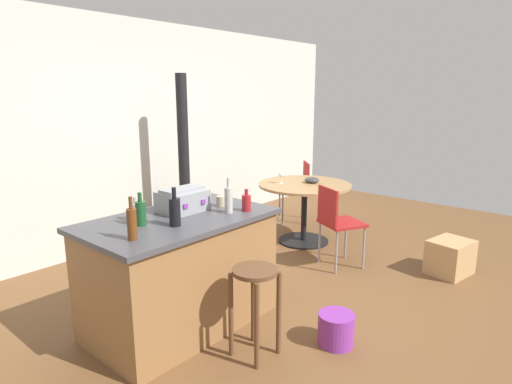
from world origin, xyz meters
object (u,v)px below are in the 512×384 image
Objects in this scene: bottle_0 at (132,223)px; plastic_bucket at (336,329)px; cup_1 at (193,198)px; serving_bowl at (312,180)px; folding_chair_near at (298,187)px; bottle_2 at (246,202)px; folding_chair_far at (337,220)px; wine_glass at (281,175)px; wooden_stool at (255,293)px; wood_stove at (186,205)px; bottle_4 at (141,213)px; kitchen_island at (180,272)px; bottle_5 at (175,211)px; bottle_1 at (229,199)px; cup_0 at (221,201)px; dining_table at (304,197)px; bottle_3 at (136,211)px; cardboard_box at (450,257)px; toolbox at (183,200)px.

plastic_bucket is (1.09, -0.91, -0.89)m from bottle_0.
cup_1 is 2.05m from serving_bowl.
bottle_2 is (-2.50, -1.25, 0.46)m from folding_chair_near.
folding_chair_far is 6.15× the size of wine_glass.
wooden_stool is at bearing -41.88° from bottle_0.
wood_stove is 1.23m from wine_glass.
wood_stove reaches higher than bottle_4.
folding_chair_near is at bearing -15.23° from wood_stove.
bottle_5 reaches higher than kitchen_island.
wood_stove is 7.24× the size of bottle_1.
bottle_5 is 0.63m from cup_0.
bottle_4 reaches higher than wine_glass.
cup_0 is (-0.82, -1.46, 0.45)m from wood_stove.
serving_bowl is (0.29, -0.26, -0.07)m from wine_glass.
bottle_2 is (-1.82, -0.67, 0.40)m from dining_table.
wood_stove is 1.59m from serving_bowl.
cup_0 is (0.71, -0.19, -0.03)m from bottle_3.
wood_stove is 3.03m from cardboard_box.
bottle_5 is (-0.22, 0.57, 0.54)m from wooden_stool.
bottle_5 is at bearing -167.38° from dining_table.
folding_chair_near is 4.84× the size of serving_bowl.
folding_chair_far is at bearing -128.69° from serving_bowl.
kitchen_island is 0.72× the size of wood_stove.
toolbox is 0.38m from bottle_1.
folding_chair_far is 1.22m from cardboard_box.
wood_stove reaches higher than folding_chair_far.
cup_1 reaches higher than folding_chair_near.
serving_bowl reaches higher than plastic_bucket.
serving_bowl is at bearing -43.81° from wood_stove.
bottle_5 is (0.15, -0.20, 0.02)m from bottle_4.
folding_chair_far is 3.10× the size of bottle_1.
kitchen_island is 10.31× the size of wine_glass.
bottle_3 is 0.14m from bottle_4.
cup_1 is 0.41× the size of plastic_bucket.
bottle_1 reaches higher than wine_glass.
toolbox is at bearing 165.72° from folding_chair_far.
serving_bowl is 0.67× the size of plastic_bucket.
bottle_1 is at bearing -118.81° from cup_0.
wooden_stool is 0.97m from bottle_0.
bottle_3 is at bearing 151.22° from cardboard_box.
wood_stove is (1.21, 2.17, 0.03)m from wooden_stool.
cardboard_box is 1.93m from plastic_bucket.
bottle_2 is at bearing -26.38° from bottle_1.
wooden_stool is 0.99m from toolbox.
kitchen_island is at bearing 178.65° from cup_0.
plastic_bucket is (0.71, -0.94, -0.89)m from bottle_5.
bottle_1 is (-1.51, 0.12, 0.49)m from folding_chair_far.
cardboard_box is at bearing -36.91° from cup_1.
bottle_1 reaches higher than kitchen_island.
bottle_3 is at bearing 53.41° from bottle_0.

